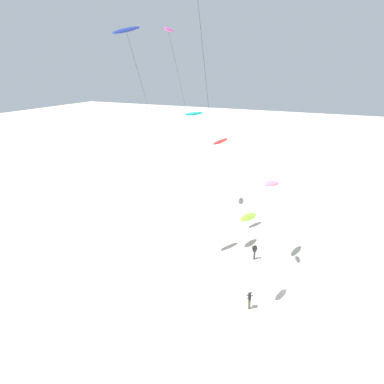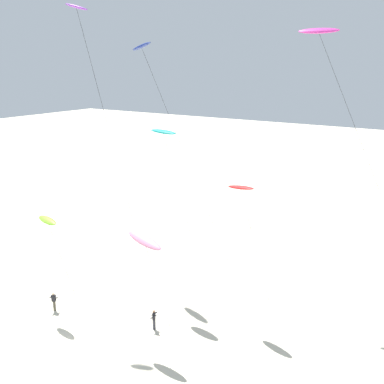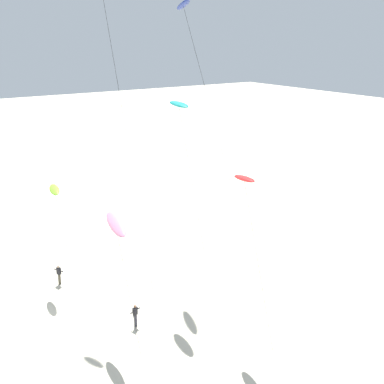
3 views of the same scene
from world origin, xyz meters
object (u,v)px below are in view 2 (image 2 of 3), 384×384
Objects in this scene: kite_magenta at (320,33)px; kite_navy at (143,49)px; kite_red at (241,188)px; kite_purple at (79,17)px; kite_teal at (164,133)px; kite_flyer_nearest at (154,319)px; kite_flyer_middle at (54,301)px; kite_pink at (145,241)px; kite_lime at (48,221)px.

kite_magenta is 1.04× the size of kite_navy.
kite_red is 18.15m from kite_purple.
kite_teal is 8.79× the size of kite_flyer_nearest.
kite_teal is 0.60× the size of kite_purple.
kite_purple reaches higher than kite_flyer_middle.
kite_teal is 8.79× the size of kite_flyer_middle.
kite_pink is 18.39m from kite_navy.
kite_navy is 23.22m from kite_flyer_middle.
kite_purple is at bearing -144.46° from kite_magenta.
kite_pink is 7.19m from kite_flyer_nearest.
kite_pink is at bearing 5.46° from kite_lime.
kite_teal is 0.67× the size of kite_navy.
kite_teal is at bearing -177.71° from kite_red.
kite_pink reaches higher than kite_lime.
kite_magenta is 26.10m from kite_flyer_nearest.
kite_flyer_middle is (-15.64, -15.80, -21.29)m from kite_magenta.
kite_magenta is (2.75, 7.69, 11.48)m from kite_red.
kite_red is 14.09m from kite_magenta.
kite_flyer_middle is (-8.96, -1.22, -7.08)m from kite_pink.
kite_red is 0.51× the size of kite_navy.
kite_red is 0.49× the size of kite_magenta.
kite_navy reaches higher than kite_flyer_nearest.
kite_lime reaches higher than kite_flyer_middle.
kite_pink is 17.99m from kite_purple.
kite_flyer_middle is at bearing -147.81° from kite_red.
kite_lime is 0.96× the size of kite_pink.
kite_navy is (0.83, 6.57, -2.18)m from kite_purple.
kite_lime is 4.93× the size of kite_flyer_middle.
kite_purple is (-12.64, -3.30, 12.59)m from kite_red.
kite_navy is 23.35m from kite_flyer_nearest.
kite_flyer_middle is at bearing -92.94° from kite_purple.
kite_pink is at bearing -22.42° from kite_purple.
kite_magenta is at bearing 45.31° from kite_flyer_middle.
kite_lime is at bearing -174.54° from kite_pink.
kite_teal is (6.06, 7.49, 6.53)m from kite_lime.
kite_lime is 17.29m from kite_navy.
kite_navy is at bearing 83.47° from kite_lime.
kite_pink is 5.12× the size of kite_flyer_middle.
kite_purple is at bearing 87.06° from kite_flyer_middle.
kite_lime is at bearing -135.66° from kite_magenta.
kite_purple is 14.60× the size of kite_flyer_middle.
kite_lime is 0.34× the size of kite_purple.
kite_teal is at bearing 114.97° from kite_pink.
kite_flyer_nearest is at bearing -49.89° from kite_navy.
kite_red is at bearing -109.65° from kite_magenta.
kite_purple reaches higher than kite_flyer_nearest.
kite_magenta is at bearing 35.54° from kite_purple.
kite_flyer_middle is at bearing -62.00° from kite_lime.
kite_purple is 6.97m from kite_navy.
kite_magenta reaches higher than kite_flyer_middle.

